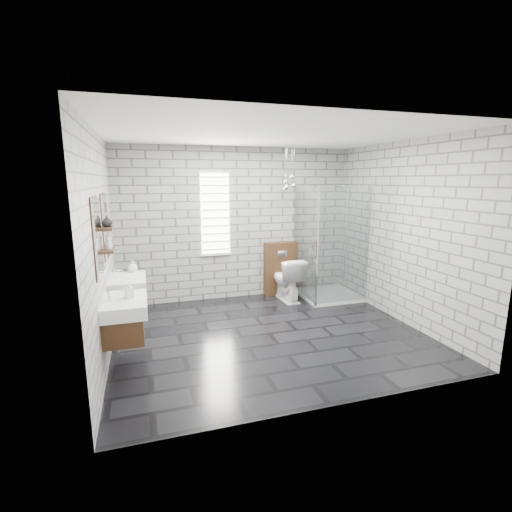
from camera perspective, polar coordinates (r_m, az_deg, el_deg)
name	(u,v)px	position (r m, az deg, el deg)	size (l,w,h in m)	color
floor	(270,334)	(5.36, 2.10, -11.94)	(4.20, 3.60, 0.02)	black
ceiling	(271,133)	(4.94, 2.34, 18.34)	(4.20, 3.60, 0.02)	white
wall_back	(237,224)	(6.69, -2.93, 4.90)	(4.20, 0.02, 2.70)	#9B9B96
wall_front	(338,270)	(3.35, 12.49, -2.12)	(4.20, 0.02, 2.70)	#9B9B96
wall_left	(101,248)	(4.72, -22.73, 1.20)	(0.02, 3.60, 2.70)	#9B9B96
wall_right	(403,233)	(6.00, 21.62, 3.33)	(0.02, 3.60, 2.70)	#9B9B96
vanity_left	(121,307)	(4.37, -20.06, -7.45)	(0.47, 0.70, 1.57)	#452A15
vanity_right	(124,284)	(5.29, -19.59, -4.14)	(0.47, 0.70, 1.57)	#452A15
shelf_lower	(108,250)	(4.67, -21.79, 0.80)	(0.14, 0.30, 0.03)	#452A15
shelf_upper	(106,228)	(4.63, -22.03, 3.95)	(0.14, 0.30, 0.03)	#452A15
window	(215,214)	(6.56, -6.30, 6.47)	(0.56, 0.05, 1.48)	white
cistern_panel	(280,268)	(6.98, 3.75, -1.93)	(0.60, 0.20, 1.00)	#452A15
flush_plate	(283,254)	(6.82, 4.10, 0.33)	(0.18, 0.01, 0.12)	silver
shower_enclosure	(327,272)	(6.80, 10.85, -2.44)	(1.00, 1.00, 2.03)	white
pendant_cluster	(288,183)	(6.47, 5.01, 11.07)	(0.26, 0.26, 0.76)	silver
toilet	(287,279)	(6.69, 4.80, -3.53)	(0.43, 0.76, 0.77)	white
soap_bottle_a	(129,290)	(4.33, -18.96, -4.95)	(0.08, 0.08, 0.18)	#B2B2B2
soap_bottle_b	(133,266)	(5.54, -18.44, -1.50)	(0.12, 0.12, 0.16)	#B2B2B2
soap_bottle_c	(108,242)	(4.63, -21.78, 2.05)	(0.07, 0.07, 0.18)	#B2B2B2
vase	(107,221)	(4.66, -21.95, 4.99)	(0.12, 0.12, 0.13)	#B2B2B2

